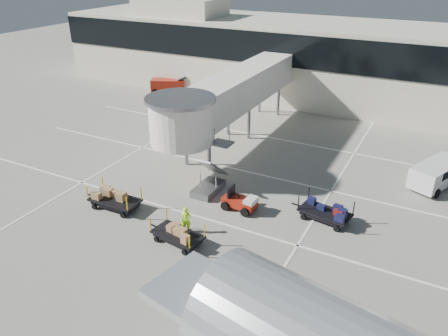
{
  "coord_description": "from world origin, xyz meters",
  "views": [
    {
      "loc": [
        11.57,
        -17.49,
        14.65
      ],
      "look_at": [
        -0.28,
        5.17,
        2.0
      ],
      "focal_mm": 35.0,
      "sensor_mm": 36.0,
      "label": 1
    }
  ],
  "objects_px": {
    "baggage_tug": "(240,202)",
    "belt_loader": "(168,86)",
    "box_cart_far": "(116,200)",
    "minivan": "(438,172)",
    "suitcase_cart": "(325,213)",
    "box_cart_near": "(179,234)",
    "ground_worker": "(186,220)"
  },
  "relations": [
    {
      "from": "baggage_tug",
      "to": "belt_loader",
      "type": "height_order",
      "value": "belt_loader"
    },
    {
      "from": "baggage_tug",
      "to": "box_cart_far",
      "type": "relative_size",
      "value": 0.57
    },
    {
      "from": "baggage_tug",
      "to": "belt_loader",
      "type": "xyz_separation_m",
      "value": [
        -18.66,
        19.5,
        0.24
      ]
    },
    {
      "from": "box_cart_far",
      "to": "minivan",
      "type": "relative_size",
      "value": 0.81
    },
    {
      "from": "suitcase_cart",
      "to": "minivan",
      "type": "bearing_deg",
      "value": 63.64
    },
    {
      "from": "suitcase_cart",
      "to": "box_cart_near",
      "type": "xyz_separation_m",
      "value": [
        -6.63,
        -5.99,
        -0.01
      ]
    },
    {
      "from": "ground_worker",
      "to": "belt_loader",
      "type": "height_order",
      "value": "belt_loader"
    },
    {
      "from": "suitcase_cart",
      "to": "ground_worker",
      "type": "height_order",
      "value": "ground_worker"
    },
    {
      "from": "minivan",
      "to": "belt_loader",
      "type": "height_order",
      "value": "belt_loader"
    },
    {
      "from": "box_cart_far",
      "to": "minivan",
      "type": "height_order",
      "value": "minivan"
    },
    {
      "from": "ground_worker",
      "to": "suitcase_cart",
      "type": "bearing_deg",
      "value": 1.6
    },
    {
      "from": "baggage_tug",
      "to": "ground_worker",
      "type": "xyz_separation_m",
      "value": [
        -1.69,
        -3.73,
        0.29
      ]
    },
    {
      "from": "suitcase_cart",
      "to": "belt_loader",
      "type": "height_order",
      "value": "belt_loader"
    },
    {
      "from": "baggage_tug",
      "to": "box_cart_near",
      "type": "height_order",
      "value": "baggage_tug"
    },
    {
      "from": "baggage_tug",
      "to": "suitcase_cart",
      "type": "relative_size",
      "value": 0.58
    },
    {
      "from": "minivan",
      "to": "belt_loader",
      "type": "xyz_separation_m",
      "value": [
        -29.39,
        10.26,
        -0.28
      ]
    },
    {
      "from": "ground_worker",
      "to": "box_cart_far",
      "type": "bearing_deg",
      "value": 143.42
    },
    {
      "from": "baggage_tug",
      "to": "box_cart_near",
      "type": "distance_m",
      "value": 5.02
    },
    {
      "from": "baggage_tug",
      "to": "suitcase_cart",
      "type": "distance_m",
      "value": 5.23
    },
    {
      "from": "ground_worker",
      "to": "minivan",
      "type": "xyz_separation_m",
      "value": [
        12.42,
        12.96,
        0.23
      ]
    },
    {
      "from": "ground_worker",
      "to": "minivan",
      "type": "bearing_deg",
      "value": 11.74
    },
    {
      "from": "ground_worker",
      "to": "minivan",
      "type": "height_order",
      "value": "minivan"
    },
    {
      "from": "ground_worker",
      "to": "belt_loader",
      "type": "distance_m",
      "value": 28.77
    },
    {
      "from": "suitcase_cart",
      "to": "ground_worker",
      "type": "bearing_deg",
      "value": -135.15
    },
    {
      "from": "minivan",
      "to": "belt_loader",
      "type": "distance_m",
      "value": 31.13
    },
    {
      "from": "suitcase_cart",
      "to": "box_cart_far",
      "type": "xyz_separation_m",
      "value": [
        -12.12,
        -4.74,
        0.04
      ]
    },
    {
      "from": "suitcase_cart",
      "to": "box_cart_near",
      "type": "distance_m",
      "value": 8.93
    },
    {
      "from": "box_cart_near",
      "to": "ground_worker",
      "type": "bearing_deg",
      "value": 105.73
    },
    {
      "from": "suitcase_cart",
      "to": "belt_loader",
      "type": "bearing_deg",
      "value": 151.15
    },
    {
      "from": "suitcase_cart",
      "to": "belt_loader",
      "type": "xyz_separation_m",
      "value": [
        -23.74,
        18.29,
        0.22
      ]
    },
    {
      "from": "suitcase_cart",
      "to": "minivan",
      "type": "xyz_separation_m",
      "value": [
        5.64,
        8.03,
        0.5
      ]
    },
    {
      "from": "box_cart_near",
      "to": "box_cart_far",
      "type": "height_order",
      "value": "box_cart_far"
    }
  ]
}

